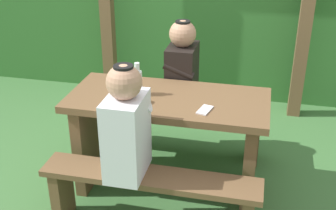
% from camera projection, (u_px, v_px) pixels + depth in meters
% --- Properties ---
extents(ground_plane, '(12.00, 12.00, 0.00)m').
position_uv_depth(ground_plane, '(168.00, 185.00, 3.36)').
color(ground_plane, '#3D6E38').
extents(hedge_backdrop, '(6.40, 0.97, 1.77)m').
position_uv_depth(hedge_backdrop, '(211.00, 7.00, 4.92)').
color(hedge_backdrop, '#326C2D').
rests_on(hedge_backdrop, ground_plane).
extents(pergola_post_right, '(0.12, 0.12, 2.29)m').
position_uv_depth(pergola_post_right, '(308.00, 2.00, 3.96)').
color(pergola_post_right, brown).
rests_on(pergola_post_right, ground_plane).
extents(picnic_table, '(1.40, 0.64, 0.75)m').
position_uv_depth(picnic_table, '(168.00, 127.00, 3.14)').
color(picnic_table, brown).
rests_on(picnic_table, ground_plane).
extents(bench_near, '(1.40, 0.24, 0.45)m').
position_uv_depth(bench_near, '(150.00, 191.00, 2.77)').
color(bench_near, brown).
rests_on(bench_near, ground_plane).
extents(bench_far, '(1.40, 0.24, 0.45)m').
position_uv_depth(bench_far, '(181.00, 119.00, 3.67)').
color(bench_far, brown).
rests_on(bench_far, ground_plane).
extents(person_white_shirt, '(0.25, 0.35, 0.72)m').
position_uv_depth(person_white_shirt, '(126.00, 126.00, 2.61)').
color(person_white_shirt, silver).
rests_on(person_white_shirt, bench_near).
extents(person_black_coat, '(0.25, 0.35, 0.72)m').
position_uv_depth(person_black_coat, '(182.00, 68.00, 3.46)').
color(person_black_coat, black).
rests_on(person_black_coat, bench_far).
extents(drinking_glass, '(0.07, 0.07, 0.10)m').
position_uv_depth(drinking_glass, '(136.00, 96.00, 2.93)').
color(drinking_glass, silver).
rests_on(drinking_glass, picnic_table).
extents(bottle_left, '(0.07, 0.07, 0.24)m').
position_uv_depth(bottle_left, '(137.00, 82.00, 3.03)').
color(bottle_left, silver).
rests_on(bottle_left, picnic_table).
extents(cell_phone, '(0.10, 0.15, 0.01)m').
position_uv_depth(cell_phone, '(205.00, 110.00, 2.84)').
color(cell_phone, silver).
rests_on(cell_phone, picnic_table).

